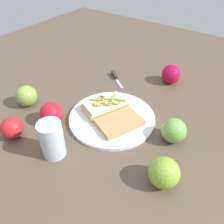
% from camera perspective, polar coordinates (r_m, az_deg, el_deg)
% --- Properties ---
extents(ground_plane, '(2.00, 2.00, 0.00)m').
position_cam_1_polar(ground_plane, '(0.80, -0.00, -1.77)').
color(ground_plane, brown).
rests_on(ground_plane, ground).
extents(plate, '(0.30, 0.30, 0.01)m').
position_cam_1_polar(plate, '(0.80, -0.00, -1.44)').
color(plate, white).
rests_on(plate, ground_plane).
extents(sandwich, '(0.14, 0.17, 0.04)m').
position_cam_1_polar(sandwich, '(0.81, -1.70, 1.65)').
color(sandwich, tan).
rests_on(sandwich, plate).
extents(bread_slice_side, '(0.14, 0.17, 0.02)m').
position_cam_1_polar(bread_slice_side, '(0.76, 1.88, -2.61)').
color(bread_slice_side, tan).
rests_on(bread_slice_side, plate).
extents(apple_0, '(0.11, 0.11, 0.08)m').
position_cam_1_polar(apple_0, '(0.73, 15.16, -4.49)').
color(apple_0, '#74AB4D').
rests_on(apple_0, ground_plane).
extents(apple_1, '(0.11, 0.11, 0.08)m').
position_cam_1_polar(apple_1, '(0.61, 12.81, -14.54)').
color(apple_1, '#84AC36').
rests_on(apple_1, ground_plane).
extents(apple_2, '(0.11, 0.11, 0.08)m').
position_cam_1_polar(apple_2, '(1.00, 14.57, 9.15)').
color(apple_2, '#BE0C38').
rests_on(apple_2, ground_plane).
extents(apple_3, '(0.10, 0.10, 0.07)m').
position_cam_1_polar(apple_3, '(0.78, -23.74, -3.67)').
color(apple_3, red).
rests_on(apple_3, ground_plane).
extents(apple_4, '(0.10, 0.10, 0.08)m').
position_cam_1_polar(apple_4, '(0.79, -14.94, -0.27)').
color(apple_4, red).
rests_on(apple_4, ground_plane).
extents(apple_5, '(0.11, 0.11, 0.08)m').
position_cam_1_polar(apple_5, '(0.90, -20.60, 3.79)').
color(apple_5, '#7DAA43').
rests_on(apple_5, ground_plane).
extents(drinking_glass, '(0.07, 0.07, 0.12)m').
position_cam_1_polar(drinking_glass, '(0.67, -14.79, -6.66)').
color(drinking_glass, silver).
rests_on(drinking_glass, ground_plane).
extents(knife, '(0.11, 0.08, 0.02)m').
position_cam_1_polar(knife, '(1.02, 0.84, 8.80)').
color(knife, silver).
rests_on(knife, ground_plane).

